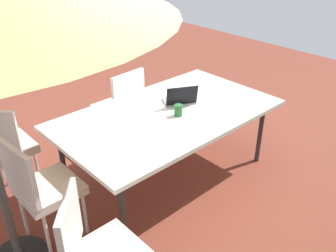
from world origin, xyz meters
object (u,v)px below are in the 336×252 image
at_px(dining_table, 168,116).
at_px(laptop, 180,99).
at_px(chair_northeast, 98,252).
at_px(cup, 178,110).
at_px(chair_southeast, 3,146).
at_px(chair_south, 121,105).
at_px(chair_east, 41,186).

distance_m(dining_table, laptop, 0.26).
bearing_deg(chair_northeast, cup, -22.59).
bearing_deg(dining_table, chair_northeast, 31.19).
distance_m(chair_southeast, cup, 1.67).
height_order(chair_southeast, chair_south, same).
relative_size(chair_northeast, cup, 8.63).
height_order(dining_table, laptop, laptop).
relative_size(chair_east, cup, 8.63).
bearing_deg(chair_south, laptop, 103.26).
distance_m(chair_southeast, chair_northeast, 1.67).
xyz_separation_m(dining_table, chair_south, (-0.00, -0.79, -0.16)).
relative_size(dining_table, cup, 19.05).
distance_m(chair_east, chair_south, 1.54).
bearing_deg(laptop, chair_east, 29.07).
xyz_separation_m(dining_table, chair_southeast, (1.32, -0.84, -0.16)).
height_order(chair_southeast, chair_northeast, same).
relative_size(chair_northeast, laptop, 2.47).
xyz_separation_m(chair_southeast, chair_south, (-1.32, 0.05, 0.00)).
height_order(chair_south, chair_northeast, same).
bearing_deg(chair_southeast, cup, -176.66).
xyz_separation_m(chair_northeast, cup, (-1.40, -0.72, 0.26)).
relative_size(chair_southeast, cup, 8.63).
height_order(dining_table, chair_southeast, chair_southeast).
height_order(chair_east, chair_northeast, same).
xyz_separation_m(dining_table, chair_northeast, (1.37, 0.83, -0.16)).
bearing_deg(cup, chair_east, -6.19).
height_order(chair_east, laptop, chair_east).
height_order(dining_table, chair_northeast, chair_northeast).
bearing_deg(chair_south, cup, 87.26).
bearing_deg(dining_table, chair_east, -1.37).
xyz_separation_m(chair_southeast, chair_northeast, (0.05, 1.67, 0.00)).
xyz_separation_m(chair_east, chair_south, (-1.34, -0.76, 0.00)).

